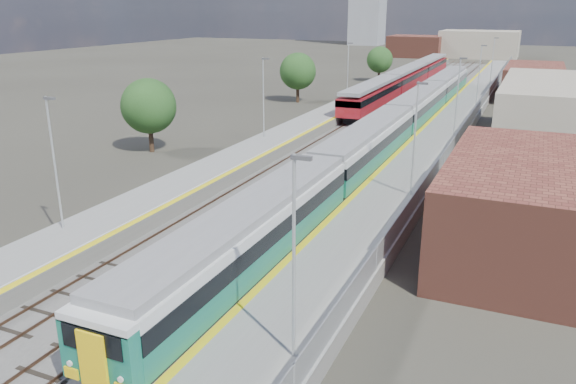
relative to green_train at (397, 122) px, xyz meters
The scene contains 11 objects.
ground 10.83m from the green_train, 98.15° to the left, with size 320.00×320.00×0.00m, color #47443A.
ballast_bed 13.70m from the green_train, 106.13° to the left, with size 10.50×155.00×0.06m, color #565451.
tracks 15.15m from the green_train, 102.14° to the left, with size 8.96×160.00×0.17m.
platform_right 13.62m from the green_train, 73.74° to the left, with size 4.70×155.00×8.52m.
platform_left 16.81m from the green_train, 129.14° to the left, with size 4.30×155.00×8.52m.
buildings 101.34m from the green_train, 101.20° to the left, with size 72.00×185.50×40.00m.
green_train is the anchor object (origin of this frame).
red_train 37.29m from the green_train, 100.82° to the left, with size 3.01×60.93×3.80m.
tree_a 23.63m from the green_train, 150.59° to the right, with size 5.06×5.06×6.86m.
tree_b 28.31m from the green_train, 132.71° to the left, with size 5.14×5.14×6.96m.
tree_c 50.19m from the green_train, 106.83° to the left, with size 4.64×4.64×6.30m.
Camera 1 is at (13.39, -13.98, 12.97)m, focal length 35.00 mm.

